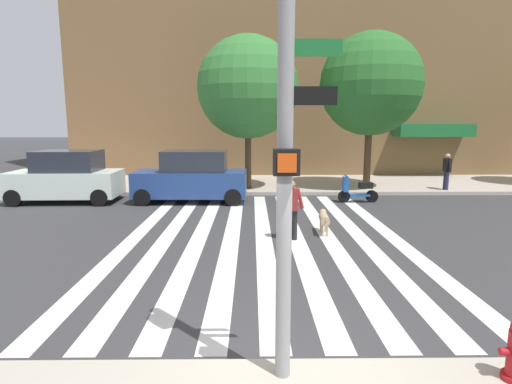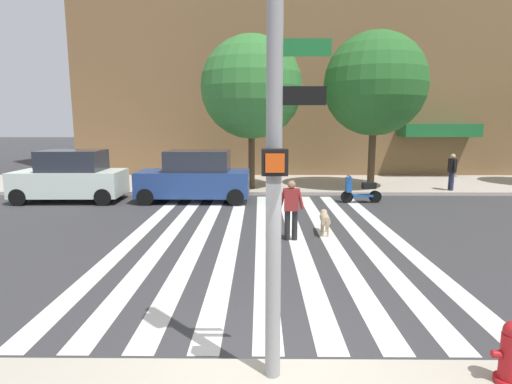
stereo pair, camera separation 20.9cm
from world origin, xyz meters
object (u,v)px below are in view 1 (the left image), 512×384
at_px(parked_car_behind_first, 192,177).
at_px(dog_on_leash, 324,219).
at_px(street_tree_middle, 371,84).
at_px(pedestrian_bystander, 447,169).
at_px(pedestrian_dog_walker, 291,207).
at_px(parked_scooter, 358,191).
at_px(traffic_light_pole, 287,89).
at_px(parked_car_near_curb, 66,178).
at_px(street_tree_nearest, 248,88).

relative_size(parked_car_behind_first, dog_on_leash, 4.02).
bearing_deg(parked_car_behind_first, dog_on_leash, -47.81).
height_order(street_tree_middle, pedestrian_bystander, street_tree_middle).
bearing_deg(pedestrian_dog_walker, pedestrian_bystander, 44.16).
relative_size(parked_car_behind_first, parked_scooter, 2.73).
relative_size(traffic_light_pole, parked_car_behind_first, 1.30).
height_order(traffic_light_pole, parked_car_near_curb, traffic_light_pole).
height_order(parked_scooter, pedestrian_dog_walker, pedestrian_dog_walker).
distance_m(street_tree_nearest, dog_on_leash, 8.89).
bearing_deg(street_tree_nearest, parked_scooter, -31.86).
bearing_deg(parked_car_near_curb, traffic_light_pole, -56.81).
height_order(parked_car_behind_first, pedestrian_dog_walker, parked_car_behind_first).
bearing_deg(pedestrian_dog_walker, street_tree_middle, 62.09).
xyz_separation_m(traffic_light_pole, pedestrian_bystander, (8.47, 13.94, -2.44)).
bearing_deg(pedestrian_bystander, dog_on_leash, -134.25).
bearing_deg(street_tree_middle, dog_on_leash, -113.66).
relative_size(traffic_light_pole, pedestrian_bystander, 3.54).
xyz_separation_m(traffic_light_pole, parked_car_behind_first, (-2.78, 11.94, -2.53)).
height_order(parked_car_near_curb, parked_car_behind_first, parked_car_near_curb).
distance_m(traffic_light_pole, parked_scooter, 12.71).
distance_m(parked_car_near_curb, street_tree_nearest, 8.55).
relative_size(street_tree_middle, pedestrian_bystander, 4.29).
height_order(traffic_light_pole, pedestrian_bystander, traffic_light_pole).
distance_m(parked_car_behind_first, pedestrian_dog_walker, 6.54).
relative_size(traffic_light_pole, dog_on_leash, 5.23).
distance_m(parked_car_near_curb, pedestrian_dog_walker, 10.15).
bearing_deg(traffic_light_pole, street_tree_nearest, 92.13).
xyz_separation_m(pedestrian_dog_walker, pedestrian_bystander, (7.78, 7.56, 0.15)).
bearing_deg(dog_on_leash, parked_car_near_curb, 152.55).
distance_m(parked_car_near_curb, street_tree_middle, 13.64).
bearing_deg(dog_on_leash, traffic_light_pole, -103.68).
relative_size(traffic_light_pole, pedestrian_dog_walker, 3.54).
bearing_deg(pedestrian_bystander, parked_car_behind_first, -169.88).
relative_size(street_tree_middle, pedestrian_dog_walker, 4.29).
bearing_deg(parked_car_behind_first, parked_car_near_curb, 179.98).
distance_m(street_tree_middle, pedestrian_bystander, 5.17).
bearing_deg(dog_on_leash, parked_scooter, 65.12).
bearing_deg(pedestrian_dog_walker, parked_car_behind_first, 121.97).
bearing_deg(parked_car_near_curb, street_tree_middle, 11.49).
bearing_deg(street_tree_nearest, parked_car_near_curb, -160.86).
xyz_separation_m(traffic_light_pole, parked_scooter, (3.89, 11.71, -3.04)).
bearing_deg(parked_scooter, dog_on_leash, -114.88).
height_order(pedestrian_dog_walker, pedestrian_bystander, pedestrian_bystander).
height_order(parked_car_near_curb, street_tree_middle, street_tree_middle).
relative_size(street_tree_nearest, street_tree_middle, 0.98).
height_order(traffic_light_pole, dog_on_leash, traffic_light_pole).
bearing_deg(traffic_light_pole, parked_scooter, 71.63).
bearing_deg(street_tree_nearest, pedestrian_bystander, -3.29).
distance_m(pedestrian_dog_walker, pedestrian_bystander, 10.85).
xyz_separation_m(parked_car_behind_first, dog_on_leash, (4.48, -4.94, -0.54)).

